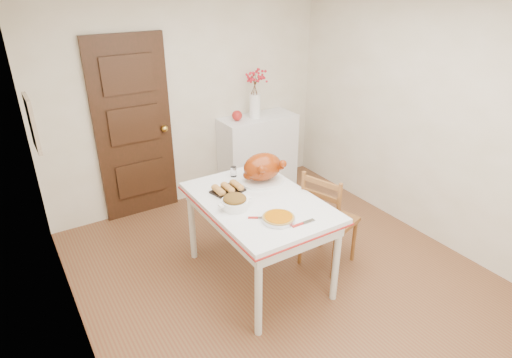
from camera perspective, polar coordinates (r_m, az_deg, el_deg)
floor at (r=4.17m, az=3.96°, el=-13.05°), size 3.50×4.00×0.00m
wall_back at (r=5.18m, az=-8.83°, el=10.22°), size 3.50×0.00×2.50m
wall_left at (r=2.94m, az=-24.22°, el=-4.27°), size 0.00×4.00×2.50m
wall_right at (r=4.73m, az=22.07°, el=7.14°), size 0.00×4.00×2.50m
door_back at (r=4.99m, az=-15.90°, el=6.31°), size 0.85×0.06×2.06m
photo_board at (r=3.96m, az=-27.58°, el=6.55°), size 0.03×0.35×0.45m
sideboard at (r=5.60m, az=0.25°, el=3.49°), size 0.98×0.43×0.98m
kitchen_table at (r=3.95m, az=0.39°, el=-8.03°), size 0.94×1.38×0.82m
chair_oak at (r=4.16m, az=9.70°, el=-5.14°), size 0.55×0.55×1.00m
berry_vase at (r=5.33m, az=-0.15°, el=11.32°), size 0.32×0.32×0.61m
apple at (r=5.27m, az=-2.53°, el=8.40°), size 0.13×0.13×0.13m
turkey_platter at (r=4.00m, az=0.88°, el=1.43°), size 0.48×0.40×0.28m
pumpkin_pie at (r=3.43m, az=3.01°, el=-5.15°), size 0.34×0.34×0.06m
stuffing_dish at (r=3.59m, az=-2.83°, el=-3.04°), size 0.31×0.26×0.11m
rolls_tray at (r=3.86m, az=-3.79°, el=-1.24°), size 0.31×0.27×0.07m
pie_server at (r=3.41m, az=6.32°, el=-5.82°), size 0.21×0.06×0.01m
carving_knife at (r=3.46m, az=0.78°, el=-5.15°), size 0.22×0.16×0.01m
drinking_glass at (r=4.15m, az=-3.00°, el=0.98°), size 0.06×0.06×0.10m
shaker_pair at (r=4.29m, az=0.12°, el=1.79°), size 0.09×0.05×0.08m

